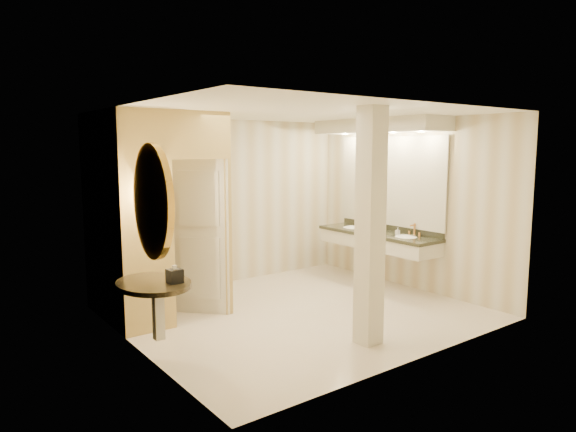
{
  "coord_description": "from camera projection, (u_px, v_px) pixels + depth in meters",
  "views": [
    {
      "loc": [
        -4.2,
        -5.35,
        2.24
      ],
      "look_at": [
        -0.04,
        0.2,
        1.32
      ],
      "focal_mm": 32.0,
      "sensor_mm": 36.0,
      "label": 1
    }
  ],
  "objects": [
    {
      "name": "tissue_box",
      "position": [
        175.0,
        276.0,
        5.22
      ],
      "size": [
        0.15,
        0.15,
        0.14
      ],
      "primitive_type": "cube",
      "rotation": [
        0.0,
        0.0,
        0.04
      ],
      "color": "black",
      "rests_on": "console_shelf"
    },
    {
      "name": "wall_sconce",
      "position": [
        148.0,
        192.0,
        6.01
      ],
      "size": [
        0.14,
        0.14,
        0.42
      ],
      "color": "#C6843F",
      "rests_on": "toilet_closet"
    },
    {
      "name": "wall_front",
      "position": [
        419.0,
        235.0,
        5.28
      ],
      "size": [
        4.5,
        0.02,
        2.7
      ],
      "primitive_type": "cube",
      "color": "beige",
      "rests_on": "floor"
    },
    {
      "name": "floor",
      "position": [
        299.0,
        312.0,
        7.04
      ],
      "size": [
        4.5,
        4.5,
        0.0
      ],
      "primitive_type": "plane",
      "color": "beige",
      "rests_on": "ground"
    },
    {
      "name": "wall_back",
      "position": [
        225.0,
        202.0,
        8.45
      ],
      "size": [
        4.5,
        0.02,
        2.7
      ],
      "primitive_type": "cube",
      "color": "beige",
      "rests_on": "floor"
    },
    {
      "name": "wall_right",
      "position": [
        410.0,
        204.0,
        8.2
      ],
      "size": [
        0.02,
        4.0,
        2.7
      ],
      "primitive_type": "cube",
      "color": "beige",
      "rests_on": "floor"
    },
    {
      "name": "console_shelf",
      "position": [
        154.0,
        237.0,
        5.22
      ],
      "size": [
        0.91,
        0.91,
        1.91
      ],
      "color": "black",
      "rests_on": "floor"
    },
    {
      "name": "toilet",
      "position": [
        151.0,
        277.0,
        7.55
      ],
      "size": [
        0.55,
        0.77,
        0.71
      ],
      "primitive_type": "imported",
      "rotation": [
        0.0,
        0.0,
        3.38
      ],
      "color": "white",
      "rests_on": "floor"
    },
    {
      "name": "soap_bottle_b",
      "position": [
        362.0,
        227.0,
        8.6
      ],
      "size": [
        0.09,
        0.09,
        0.1
      ],
      "primitive_type": "imported",
      "rotation": [
        0.0,
        0.0,
        -0.11
      ],
      "color": "silver",
      "rests_on": "vanity"
    },
    {
      "name": "soap_bottle_c",
      "position": [
        360.0,
        223.0,
        8.62
      ],
      "size": [
        0.1,
        0.1,
        0.22
      ],
      "primitive_type": "imported",
      "rotation": [
        0.0,
        0.0,
        0.14
      ],
      "color": "#C6B28C",
      "rests_on": "vanity"
    },
    {
      "name": "ceiling",
      "position": [
        300.0,
        112.0,
        6.68
      ],
      "size": [
        4.5,
        4.5,
        0.0
      ],
      "primitive_type": "plane",
      "rotation": [
        3.14,
        0.0,
        0.0
      ],
      "color": "white",
      "rests_on": "wall_back"
    },
    {
      "name": "toilet_closet",
      "position": [
        190.0,
        211.0,
        6.94
      ],
      "size": [
        1.5,
        1.55,
        2.7
      ],
      "color": "tan",
      "rests_on": "floor"
    },
    {
      "name": "soap_bottle_a",
      "position": [
        398.0,
        231.0,
        8.06
      ],
      "size": [
        0.06,
        0.06,
        0.12
      ],
      "primitive_type": "imported",
      "rotation": [
        0.0,
        0.0,
        -0.08
      ],
      "color": "beige",
      "rests_on": "vanity"
    },
    {
      "name": "pillar",
      "position": [
        370.0,
        228.0,
        5.77
      ],
      "size": [
        0.25,
        0.25,
        2.7
      ],
      "primitive_type": "cube",
      "color": "beige",
      "rests_on": "floor"
    },
    {
      "name": "vanity",
      "position": [
        380.0,
        186.0,
        8.32
      ],
      "size": [
        0.75,
        2.37,
        2.09
      ],
      "color": "beige",
      "rests_on": "floor"
    },
    {
      "name": "wall_left",
      "position": [
        135.0,
        231.0,
        5.52
      ],
      "size": [
        0.02,
        4.0,
        2.7
      ],
      "primitive_type": "cube",
      "color": "beige",
      "rests_on": "floor"
    }
  ]
}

